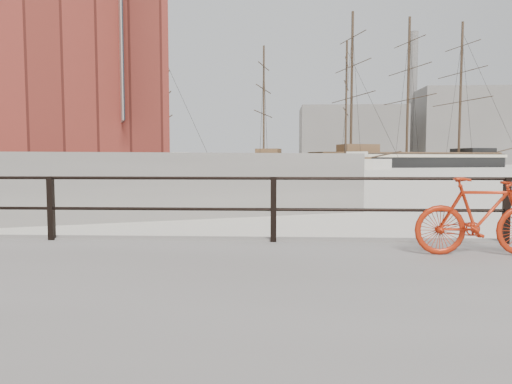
% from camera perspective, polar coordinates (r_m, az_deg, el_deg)
% --- Properties ---
extents(ground, '(400.00, 400.00, 0.00)m').
position_cam_1_polar(ground, '(8.08, 28.14, -7.95)').
color(ground, white).
rests_on(ground, ground).
extents(far_quay, '(78.44, 148.07, 1.80)m').
position_cam_1_polar(far_quay, '(87.16, -22.19, 3.32)').
color(far_quay, gray).
rests_on(far_quay, ground).
extents(guardrail, '(28.00, 0.10, 1.00)m').
position_cam_1_polar(guardrail, '(7.82, 28.82, -2.05)').
color(guardrail, black).
rests_on(guardrail, promenade).
extents(bicycle, '(1.72, 0.27, 1.04)m').
position_cam_1_polar(bicycle, '(6.70, 26.34, -2.76)').
color(bicycle, '#AE240B').
rests_on(bicycle, promenade).
extents(barque_black, '(57.07, 33.53, 31.10)m').
position_cam_1_polar(barque_black, '(96.65, 18.27, 2.93)').
color(barque_black, black).
rests_on(barque_black, ground).
extents(schooner_mid, '(33.24, 19.32, 22.24)m').
position_cam_1_polar(schooner_mid, '(79.30, 5.97, 2.91)').
color(schooner_mid, beige).
rests_on(schooner_mid, ground).
extents(schooner_left, '(28.16, 19.91, 19.39)m').
position_cam_1_polar(schooner_left, '(76.54, -15.28, 2.74)').
color(schooner_left, white).
rests_on(schooner_left, ground).
extents(workboat_near, '(13.99, 8.69, 7.00)m').
position_cam_1_polar(workboat_near, '(45.51, -24.21, 1.70)').
color(workboat_near, black).
rests_on(workboat_near, ground).
extents(workboat_far, '(10.51, 4.34, 7.00)m').
position_cam_1_polar(workboat_far, '(59.50, -26.00, 2.13)').
color(workboat_far, black).
rests_on(workboat_far, ground).
extents(apartment_mustard, '(26.02, 22.15, 22.20)m').
position_cam_1_polar(apartment_mustard, '(55.57, -26.38, 15.39)').
color(apartment_mustard, gold).
rests_on(apartment_mustard, far_quay).
extents(apartment_cream, '(24.16, 21.40, 21.20)m').
position_cam_1_polar(apartment_cream, '(78.06, -24.28, 11.68)').
color(apartment_cream, beige).
rests_on(apartment_cream, far_quay).
extents(apartment_grey, '(26.02, 22.15, 23.20)m').
position_cam_1_polar(apartment_grey, '(99.95, -23.21, 10.54)').
color(apartment_grey, '#9B9B96').
rests_on(apartment_grey, far_quay).
extents(apartment_brick, '(27.87, 22.90, 21.20)m').
position_cam_1_polar(apartment_brick, '(122.69, -22.47, 8.83)').
color(apartment_brick, brown).
rests_on(apartment_brick, far_quay).
extents(industrial_west, '(32.00, 18.00, 18.00)m').
position_cam_1_polar(industrial_west, '(149.16, 11.77, 6.85)').
color(industrial_west, gray).
rests_on(industrial_west, ground).
extents(industrial_mid, '(26.00, 20.00, 24.00)m').
position_cam_1_polar(industrial_mid, '(163.29, 23.83, 7.40)').
color(industrial_mid, gray).
rests_on(industrial_mid, ground).
extents(smokestack, '(2.80, 2.80, 44.00)m').
position_cam_1_polar(smokestack, '(164.83, 18.99, 10.98)').
color(smokestack, gray).
rests_on(smokestack, ground).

